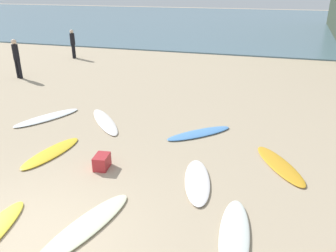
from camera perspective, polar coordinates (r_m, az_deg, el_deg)
The scene contains 13 objects.
ground_plane at distance 6.67m, azimuth -23.98°, elevation -17.97°, with size 120.00×120.00×0.00m, color tan.
ocean_water at distance 41.52m, azimuth 11.74°, elevation 17.08°, with size 120.00×40.00×0.08m, color slate.
surfboard_0 at distance 11.86m, azimuth -19.91°, elevation 1.37°, with size 0.59×2.30×0.07m, color white.
surfboard_2 at distance 9.41m, azimuth -19.30°, elevation -4.31°, with size 0.57×2.02×0.06m, color yellow.
surfboard_3 at distance 10.04m, azimuth 5.34°, elevation -1.24°, with size 0.51×2.14×0.07m, color #5391D9.
surfboard_5 at distance 8.75m, azimuth 18.50°, elevation -6.34°, with size 0.55×2.06×0.07m, color gold.
surfboard_6 at distance 6.36m, azimuth 11.27°, elevation -17.80°, with size 0.54×2.11×0.09m, color white.
surfboard_7 at distance 6.62m, azimuth -13.88°, elevation -16.28°, with size 0.57×2.34×0.07m, color #EAEFC2.
surfboard_8 at distance 7.71m, azimuth 5.02°, elevation -9.34°, with size 0.57×1.93×0.08m, color white.
surfboard_9 at distance 11.05m, azimuth -10.71°, elevation 0.78°, with size 0.51×2.44×0.06m, color silver.
beachgoer_near at distance 17.34m, azimuth -24.45°, elevation 10.73°, with size 0.34×0.34×1.82m.
beachgoer_mid at distance 21.14m, azimuth -15.94°, elevation 13.54°, with size 0.33×0.34×1.66m.
beach_cooler at distance 8.33m, azimuth -11.21°, elevation -6.00°, with size 0.47×0.32×0.34m, color #B2282D.
Camera 1 is at (3.75, -3.60, 4.18)m, focal length 35.73 mm.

